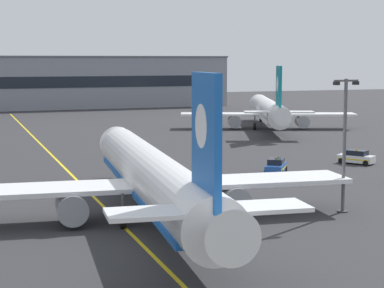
# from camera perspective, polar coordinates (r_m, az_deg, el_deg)

# --- Properties ---
(ground_plane) EXTENTS (400.00, 400.00, 0.00)m
(ground_plane) POSITION_cam_1_polar(r_m,az_deg,el_deg) (44.04, -2.06, -9.16)
(ground_plane) COLOR #2D2D30
(taxiway_centreline) EXTENTS (6.51, 179.90, 0.01)m
(taxiway_centreline) POSITION_cam_1_polar(r_m,az_deg,el_deg) (72.39, -9.82, -2.82)
(taxiway_centreline) COLOR yellow
(taxiway_centreline) RESTS_ON ground
(airliner_foreground) EXTENTS (32.35, 41.48, 11.65)m
(airliner_foreground) POSITION_cam_1_polar(r_m,az_deg,el_deg) (52.15, -3.32, -2.81)
(airliner_foreground) COLOR white
(airliner_foreground) RESTS_ON ground
(airliner_background) EXTENTS (30.85, 38.84, 11.40)m
(airliner_background) POSITION_cam_1_polar(r_m,az_deg,el_deg) (122.35, 6.42, 2.81)
(airliner_background) COLOR white
(airliner_background) RESTS_ON ground
(apron_lamp_post) EXTENTS (2.24, 0.90, 10.82)m
(apron_lamp_post) POSITION_cam_1_polar(r_m,az_deg,el_deg) (55.99, 12.68, 0.12)
(apron_lamp_post) COLOR #515156
(apron_lamp_post) RESTS_ON ground
(service_car_nearest) EXTENTS (3.97, 4.44, 1.79)m
(service_car_nearest) POSITION_cam_1_polar(r_m,az_deg,el_deg) (74.56, 7.06, -1.88)
(service_car_nearest) COLOR #2351A8
(service_car_nearest) RESTS_ON ground
(service_car_second) EXTENTS (3.79, 4.51, 1.79)m
(service_car_second) POSITION_cam_1_polar(r_m,az_deg,el_deg) (83.21, 13.64, -1.10)
(service_car_second) COLOR white
(service_car_second) RESTS_ON ground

